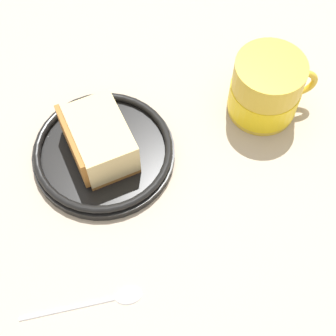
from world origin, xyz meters
TOP-DOWN VIEW (x-y plane):
  - ground_plane at (0.00, 0.00)cm, footprint 146.23×146.23cm
  - small_plate at (-3.20, 0.05)cm, footprint 17.42×17.42cm
  - cake_slice at (-3.47, 0.02)cm, footprint 7.70×9.82cm
  - tea_mug at (18.16, 0.59)cm, footprint 11.01×8.87cm
  - teaspoon at (-7.49, -17.40)cm, footprint 13.23×2.60cm

SIDE VIEW (x-z plane):
  - ground_plane at x=0.00cm, z-range -3.83..0.00cm
  - teaspoon at x=-7.49cm, z-range -0.05..0.75cm
  - small_plate at x=-3.20cm, z-range -0.01..2.09cm
  - tea_mug at x=18.16cm, z-range -0.43..8.11cm
  - cake_slice at x=-3.47cm, z-range 1.20..6.53cm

